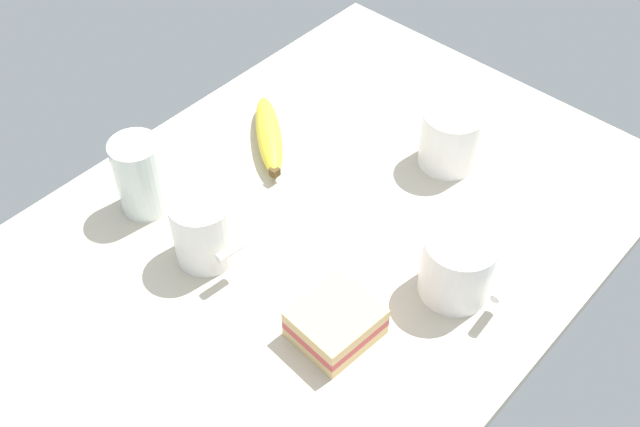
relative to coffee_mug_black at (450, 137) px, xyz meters
The scene contains 7 objects.
tabletop 23.10cm from the coffee_mug_black, 167.82° to the left, with size 90.00×64.00×2.00cm, color #BCB29E.
coffee_mug_black is the anchor object (origin of this frame).
coffee_mug_milky 37.00cm from the coffee_mug_black, 160.25° to the left, with size 7.79×9.94×9.52cm.
coffee_mug_spare 23.07cm from the coffee_mug_black, 142.33° to the right, with size 8.81×11.12×8.84cm.
sandwich_main 33.92cm from the coffee_mug_black, 166.89° to the right, with size 9.83×8.98×4.40cm.
glass_of_milk 42.63cm from the coffee_mug_black, 143.93° to the left, with size 6.58×6.58×11.08cm.
banana 26.06cm from the coffee_mug_black, 123.96° to the left, with size 13.34×15.13×3.56cm.
Camera 1 is at (-49.71, -44.93, 77.29)cm, focal length 42.84 mm.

